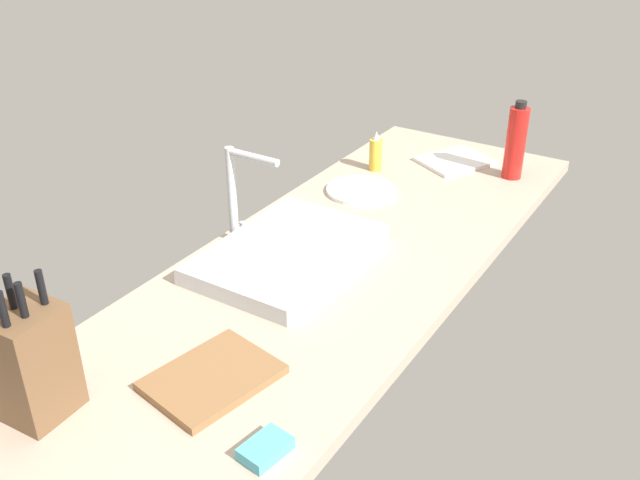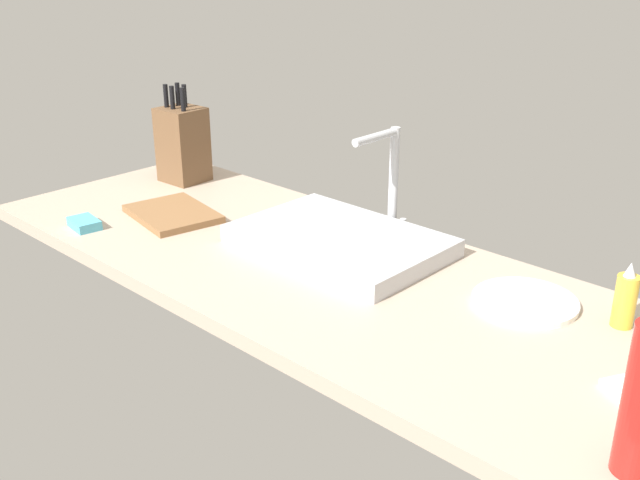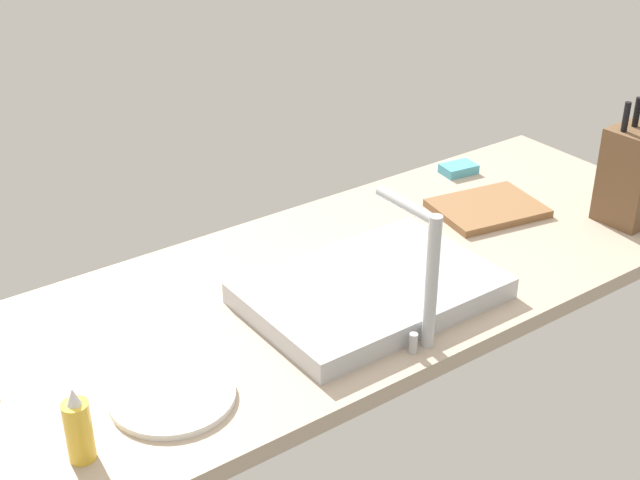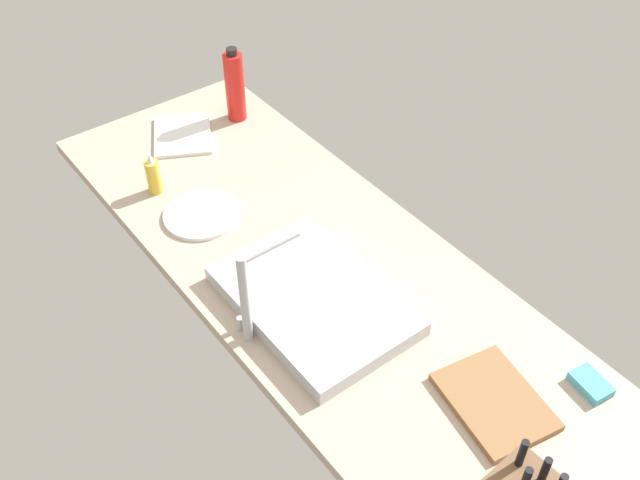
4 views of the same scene
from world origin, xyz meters
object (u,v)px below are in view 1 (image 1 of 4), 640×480
at_px(dish_towel, 455,161).
at_px(dish_sponge, 265,449).
at_px(water_bottle, 516,142).
at_px(dinner_plate, 361,190).
at_px(faucet, 238,187).
at_px(soap_bottle, 376,153).
at_px(knife_block, 31,361).
at_px(sink_basin, 288,253).
at_px(cutting_board, 212,378).

xyz_separation_m(dish_towel, dish_sponge, (-1.42, -0.24, 0.01)).
relative_size(water_bottle, dinner_plate, 1.18).
xyz_separation_m(faucet, soap_bottle, (0.63, -0.07, -0.10)).
bearing_deg(knife_block, dinner_plate, -4.38).
relative_size(knife_block, soap_bottle, 2.19).
bearing_deg(knife_block, sink_basin, -9.09).
distance_m(knife_block, dish_towel, 1.57).
bearing_deg(water_bottle, faucet, 149.95).
bearing_deg(dish_sponge, sink_basin, 31.22).
xyz_separation_m(cutting_board, dinner_plate, (0.94, 0.19, -0.00)).
bearing_deg(faucet, sink_basin, -95.45).
relative_size(dinner_plate, dish_towel, 0.96).
bearing_deg(dinner_plate, cutting_board, -168.58).
bearing_deg(sink_basin, water_bottle, -20.32).
bearing_deg(faucet, dish_sponge, -139.02).
height_order(sink_basin, dish_towel, sink_basin).
distance_m(cutting_board, water_bottle, 1.32).
bearing_deg(knife_block, dish_towel, -9.66).
relative_size(knife_block, dinner_plate, 1.36).
height_order(soap_bottle, dinner_plate, soap_bottle).
bearing_deg(water_bottle, dish_towel, 86.08).
bearing_deg(knife_block, water_bottle, -16.95).
xyz_separation_m(soap_bottle, dinner_plate, (-0.18, -0.05, -0.05)).
distance_m(sink_basin, dinner_plate, 0.47).
distance_m(faucet, soap_bottle, 0.64).
xyz_separation_m(dinner_plate, dish_sponge, (-1.04, -0.39, 0.01)).
bearing_deg(cutting_board, dish_towel, 1.59).
relative_size(sink_basin, dinner_plate, 2.27).
relative_size(cutting_board, soap_bottle, 1.84).
height_order(cutting_board, dish_sponge, dish_sponge).
xyz_separation_m(cutting_board, soap_bottle, (1.12, 0.24, 0.05)).
relative_size(water_bottle, dish_towel, 1.13).
height_order(sink_basin, water_bottle, water_bottle).
distance_m(sink_basin, knife_block, 0.72).
distance_m(sink_basin, dish_towel, 0.85).
relative_size(faucet, dinner_plate, 1.25).
height_order(knife_block, water_bottle, knife_block).
bearing_deg(dish_sponge, knife_block, 107.69).
xyz_separation_m(knife_block, dinner_plate, (1.18, -0.03, -0.11)).
bearing_deg(dish_towel, cutting_board, -178.41).
relative_size(sink_basin, cutting_board, 1.98).
bearing_deg(dish_towel, faucet, 161.92).
bearing_deg(water_bottle, soap_bottle, 114.51).
xyz_separation_m(sink_basin, faucet, (0.02, 0.16, 0.14)).
bearing_deg(sink_basin, soap_bottle, 8.29).
height_order(water_bottle, dish_towel, water_bottle).
bearing_deg(faucet, soap_bottle, -6.29).
bearing_deg(dish_sponge, faucet, 40.98).
bearing_deg(soap_bottle, cutting_board, -168.03).
bearing_deg(cutting_board, faucet, 32.19).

